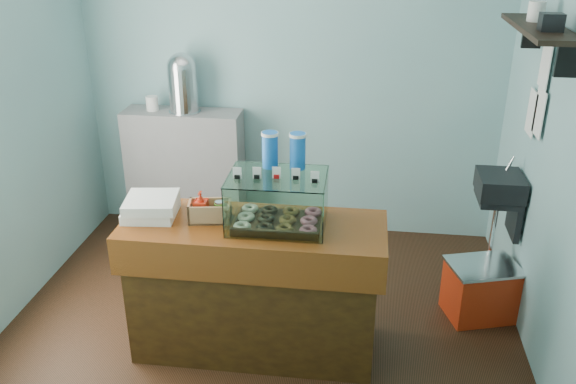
# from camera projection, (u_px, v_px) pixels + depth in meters

# --- Properties ---
(ground) EXTENTS (3.50, 3.50, 0.00)m
(ground) POSITION_uv_depth(u_px,v_px,m) (263.00, 322.00, 4.26)
(ground) COLOR black
(ground) RESTS_ON ground
(room_shell) EXTENTS (3.54, 3.04, 2.82)m
(room_shell) POSITION_uv_depth(u_px,v_px,m) (262.00, 82.00, 3.56)
(room_shell) COLOR #78A9B0
(room_shell) RESTS_ON ground
(counter) EXTENTS (1.60, 0.60, 0.90)m
(counter) POSITION_uv_depth(u_px,v_px,m) (255.00, 287.00, 3.84)
(counter) COLOR #482B0D
(counter) RESTS_ON ground
(back_shelf) EXTENTS (1.00, 0.32, 1.10)m
(back_shelf) POSITION_uv_depth(u_px,v_px,m) (186.00, 172.00, 5.33)
(back_shelf) COLOR gray
(back_shelf) RESTS_ON ground
(display_case) EXTENTS (0.58, 0.43, 0.53)m
(display_case) POSITION_uv_depth(u_px,v_px,m) (279.00, 196.00, 3.61)
(display_case) COLOR black
(display_case) RESTS_ON counter
(condiment_crate) EXTENTS (0.27, 0.19, 0.19)m
(condiment_crate) POSITION_uv_depth(u_px,v_px,m) (208.00, 210.00, 3.68)
(condiment_crate) COLOR tan
(condiment_crate) RESTS_ON counter
(pastry_boxes) EXTENTS (0.35, 0.35, 0.12)m
(pastry_boxes) POSITION_uv_depth(u_px,v_px,m) (151.00, 207.00, 3.74)
(pastry_boxes) COLOR white
(pastry_boxes) RESTS_ON counter
(coffee_urn) EXTENTS (0.27, 0.27, 0.49)m
(coffee_urn) POSITION_uv_depth(u_px,v_px,m) (183.00, 81.00, 4.99)
(coffee_urn) COLOR silver
(coffee_urn) RESTS_ON back_shelf
(red_cooler) EXTENTS (0.55, 0.48, 0.41)m
(red_cooler) POSITION_uv_depth(u_px,v_px,m) (480.00, 290.00, 4.26)
(red_cooler) COLOR red
(red_cooler) RESTS_ON ground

